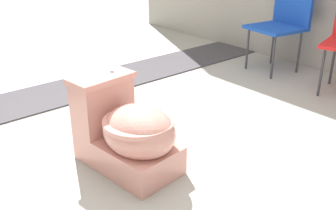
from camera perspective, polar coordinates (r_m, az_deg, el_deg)
ground_plane at (r=2.38m, az=-2.80°, el=-7.84°), size 14.00×14.00×0.00m
gravel_strip at (r=3.62m, az=-9.21°, el=3.45°), size 0.56×8.00×0.01m
toilet at (r=2.22m, az=-5.89°, el=-3.93°), size 0.67×0.44×0.52m
folding_chair_left at (r=3.94m, az=16.50°, el=12.13°), size 0.50×0.50×0.83m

